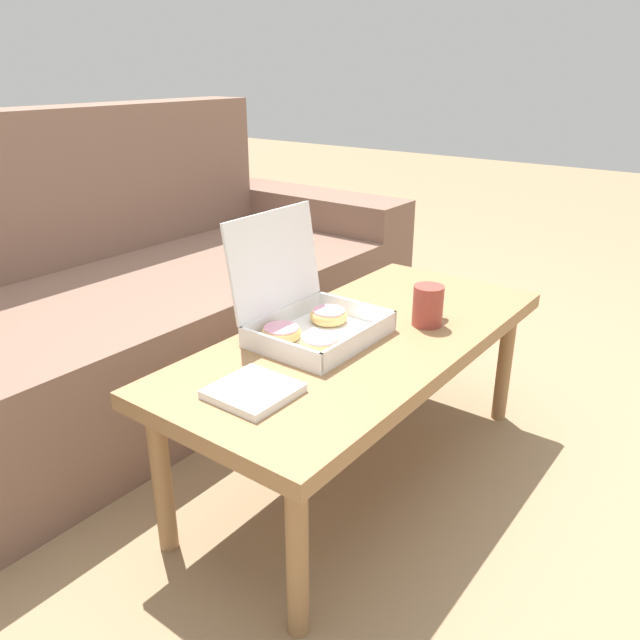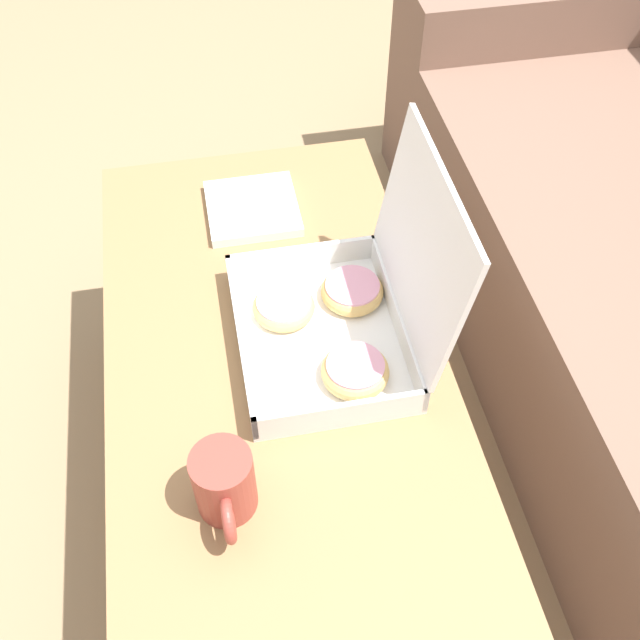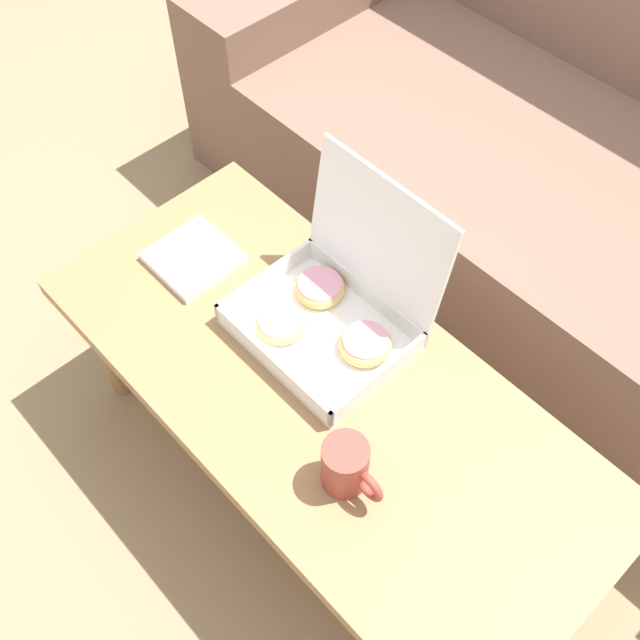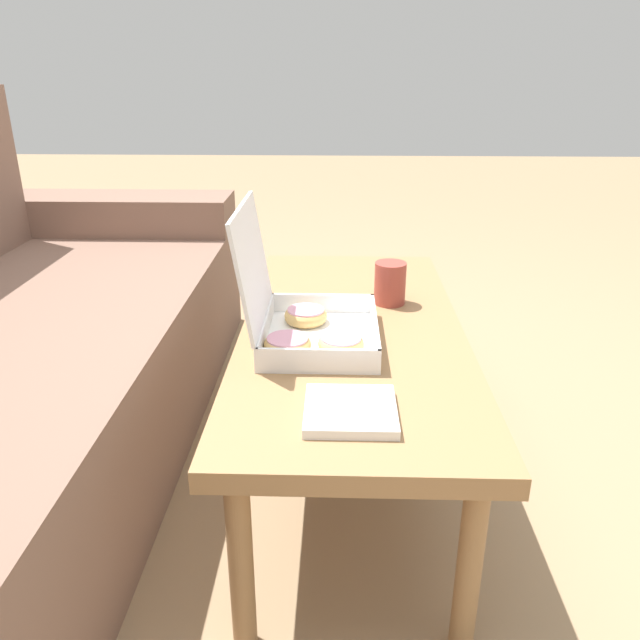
{
  "view_description": "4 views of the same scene",
  "coord_description": "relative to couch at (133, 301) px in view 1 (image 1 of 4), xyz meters",
  "views": [
    {
      "loc": [
        -1.22,
        -0.87,
        1.05
      ],
      "look_at": [
        -0.08,
        -0.01,
        0.47
      ],
      "focal_mm": 35.0,
      "sensor_mm": 36.0,
      "label": 1
    },
    {
      "loc": [
        0.62,
        -0.15,
        1.32
      ],
      "look_at": [
        -0.08,
        -0.01,
        0.47
      ],
      "focal_mm": 42.0,
      "sensor_mm": 36.0,
      "label": 2
    },
    {
      "loc": [
        0.5,
        -0.56,
        1.6
      ],
      "look_at": [
        -0.08,
        -0.01,
        0.47
      ],
      "focal_mm": 42.0,
      "sensor_mm": 36.0,
      "label": 3
    },
    {
      "loc": [
        -1.34,
        -0.05,
        0.99
      ],
      "look_at": [
        -0.08,
        -0.01,
        0.47
      ],
      "focal_mm": 35.0,
      "sensor_mm": 36.0,
      "label": 4
    }
  ],
  "objects": [
    {
      "name": "pastry_box",
      "position": [
        -0.09,
        -0.83,
        0.18
      ],
      "size": [
        0.32,
        0.29,
        0.3
      ],
      "color": "white",
      "rests_on": "coffee_table"
    },
    {
      "name": "coffee_table",
      "position": [
        0.0,
        -0.95,
        0.08
      ],
      "size": [
        1.14,
        0.51,
        0.42
      ],
      "color": "#997047",
      "rests_on": "ground_plane"
    },
    {
      "name": "napkin_stack",
      "position": [
        -0.4,
        -0.94,
        0.13
      ],
      "size": [
        0.16,
        0.16,
        0.02
      ],
      "color": "white",
      "rests_on": "coffee_table"
    },
    {
      "name": "couch",
      "position": [
        0.0,
        0.0,
        0.0
      ],
      "size": [
        2.09,
        0.9,
        0.92
      ],
      "color": "#7A5B4C",
      "rests_on": "ground_plane"
    },
    {
      "name": "coffee_mug",
      "position": [
        0.16,
        -1.04,
        0.18
      ],
      "size": [
        0.12,
        0.08,
        0.11
      ],
      "color": "#993D33",
      "rests_on": "coffee_table"
    },
    {
      "name": "ground_plane",
      "position": [
        0.0,
        -0.86,
        -0.3
      ],
      "size": [
        12.0,
        12.0,
        0.0
      ],
      "primitive_type": "plane",
      "color": "#937756"
    }
  ]
}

